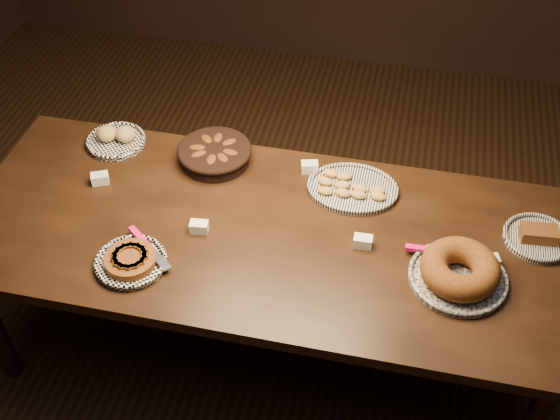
% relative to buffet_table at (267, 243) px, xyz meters
% --- Properties ---
extents(ground, '(5.00, 5.00, 0.00)m').
position_rel_buffet_table_xyz_m(ground, '(0.00, 0.00, -0.68)').
color(ground, black).
rests_on(ground, ground).
extents(buffet_table, '(2.40, 1.00, 0.75)m').
position_rel_buffet_table_xyz_m(buffet_table, '(0.00, 0.00, 0.00)').
color(buffet_table, black).
rests_on(buffet_table, ground).
extents(apple_tart_plate, '(0.29, 0.30, 0.05)m').
position_rel_buffet_table_xyz_m(apple_tart_plate, '(-0.44, -0.28, 0.09)').
color(apple_tart_plate, white).
rests_on(apple_tart_plate, buffet_table).
extents(madeleine_platter, '(0.37, 0.30, 0.04)m').
position_rel_buffet_table_xyz_m(madeleine_platter, '(0.29, 0.29, 0.09)').
color(madeleine_platter, black).
rests_on(madeleine_platter, buffet_table).
extents(bundt_cake_plate, '(0.38, 0.37, 0.11)m').
position_rel_buffet_table_xyz_m(bundt_cake_plate, '(0.73, -0.10, 0.12)').
color(bundt_cake_plate, black).
rests_on(bundt_cake_plate, buffet_table).
extents(croissant_basket, '(0.37, 0.37, 0.08)m').
position_rel_buffet_table_xyz_m(croissant_basket, '(-0.31, 0.36, 0.12)').
color(croissant_basket, black).
rests_on(croissant_basket, buffet_table).
extents(bread_roll_plate, '(0.26, 0.26, 0.08)m').
position_rel_buffet_table_xyz_m(bread_roll_plate, '(-0.77, 0.38, 0.10)').
color(bread_roll_plate, white).
rests_on(bread_roll_plate, buffet_table).
extents(loaf_plate, '(0.26, 0.26, 0.06)m').
position_rel_buffet_table_xyz_m(loaf_plate, '(1.02, 0.17, 0.09)').
color(loaf_plate, black).
rests_on(loaf_plate, buffet_table).
extents(tent_cards, '(1.65, 0.50, 0.04)m').
position_rel_buffet_table_xyz_m(tent_cards, '(0.07, 0.09, 0.10)').
color(tent_cards, white).
rests_on(tent_cards, buffet_table).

